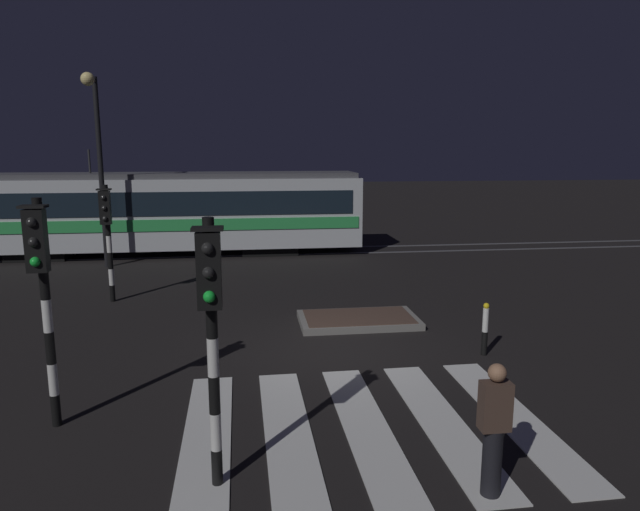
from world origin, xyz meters
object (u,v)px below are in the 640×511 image
at_px(traffic_light_corner_near_left, 42,280).
at_px(traffic_light_kerb_mid_left, 211,316).
at_px(bollard_island_edge, 485,329).
at_px(traffic_light_corner_far_left, 107,226).
at_px(pedestrian_waiting_at_kerb, 494,429).
at_px(tram, 157,211).
at_px(street_lamp_trackside_left, 97,147).

distance_m(traffic_light_corner_near_left, traffic_light_kerb_mid_left, 3.18).
bearing_deg(bollard_island_edge, traffic_light_corner_far_left, 148.33).
bearing_deg(traffic_light_corner_far_left, traffic_light_kerb_mid_left, -70.62).
height_order(traffic_light_corner_far_left, traffic_light_corner_near_left, traffic_light_corner_near_left).
bearing_deg(traffic_light_corner_near_left, traffic_light_kerb_mid_left, -37.41).
bearing_deg(pedestrian_waiting_at_kerb, traffic_light_corner_far_left, 123.73).
bearing_deg(pedestrian_waiting_at_kerb, tram, 110.44).
xyz_separation_m(traffic_light_corner_far_left, pedestrian_waiting_at_kerb, (6.62, -9.91, -1.26)).
relative_size(traffic_light_corner_near_left, traffic_light_kerb_mid_left, 1.03).
relative_size(traffic_light_corner_far_left, street_lamp_trackside_left, 0.49).
distance_m(traffic_light_kerb_mid_left, tram, 16.76).
distance_m(traffic_light_corner_near_left, tram, 14.57).
bearing_deg(traffic_light_corner_near_left, traffic_light_corner_far_left, 95.84).
distance_m(traffic_light_corner_far_left, tram, 7.16).
relative_size(traffic_light_corner_far_left, traffic_light_kerb_mid_left, 0.95).
bearing_deg(tram, traffic_light_kerb_mid_left, -79.60).
xyz_separation_m(traffic_light_corner_far_left, street_lamp_trackside_left, (-1.24, 4.73, 2.11)).
xyz_separation_m(traffic_light_kerb_mid_left, bollard_island_edge, (5.26, 4.06, -1.70)).
relative_size(traffic_light_kerb_mid_left, bollard_island_edge, 3.08).
bearing_deg(traffic_light_corner_far_left, traffic_light_corner_near_left, -84.16).
xyz_separation_m(traffic_light_corner_near_left, tram, (-0.50, 14.55, -0.57)).
height_order(traffic_light_corner_near_left, bollard_island_edge, traffic_light_corner_near_left).
bearing_deg(traffic_light_corner_far_left, street_lamp_trackside_left, 104.69).
height_order(street_lamp_trackside_left, tram, street_lamp_trackside_left).
bearing_deg(tram, bollard_island_edge, -56.30).
height_order(traffic_light_corner_near_left, tram, tram).
xyz_separation_m(tram, bollard_island_edge, (8.28, -12.42, -1.19)).
distance_m(street_lamp_trackside_left, bollard_island_edge, 14.46).
height_order(tram, pedestrian_waiting_at_kerb, tram).
bearing_deg(bollard_island_edge, traffic_light_kerb_mid_left, -142.30).
bearing_deg(traffic_light_corner_far_left, bollard_island_edge, -31.67).
bearing_deg(bollard_island_edge, pedestrian_waiting_at_kerb, -112.47).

